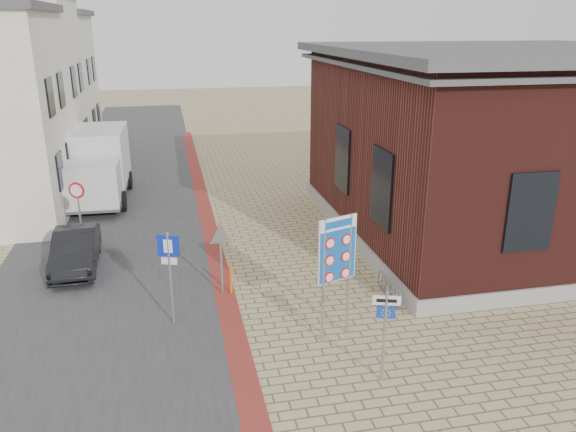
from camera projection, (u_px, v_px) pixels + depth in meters
name	position (u px, v px, depth m)	size (l,w,h in m)	color
ground	(321.00, 349.00, 13.76)	(120.00, 120.00, 0.00)	tan
road_strip	(125.00, 192.00, 26.53)	(7.00, 60.00, 0.02)	#38383A
curb_strip	(208.00, 221.00, 22.60)	(0.60, 40.00, 0.02)	maroon
brick_building	(506.00, 139.00, 20.88)	(13.00, 13.00, 6.80)	gray
townhouse_mid	(1.00, 90.00, 26.74)	(7.40, 6.40, 9.10)	silver
townhouse_far	(29.00, 86.00, 32.42)	(7.40, 6.40, 8.30)	silver
bike_rack	(389.00, 290.00, 16.23)	(0.08, 1.80, 0.60)	slate
sedan	(76.00, 250.00, 18.16)	(1.31, 3.75, 1.24)	black
box_truck	(97.00, 165.00, 24.92)	(2.64, 5.97, 3.09)	slate
border_sign	(337.00, 252.00, 13.56)	(1.05, 0.42, 3.22)	gray
essen_sign	(385.00, 322.00, 12.09)	(0.58, 0.22, 2.22)	gray
parking_sign	(169.00, 262.00, 14.34)	(0.55, 0.23, 2.59)	gray
yield_sign	(220.00, 243.00, 16.06)	(0.76, 0.10, 2.13)	gray
speed_sign	(79.00, 205.00, 19.33)	(0.55, 0.24, 2.46)	gray
bollard	(231.00, 280.00, 16.44)	(0.08, 0.08, 0.89)	orange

